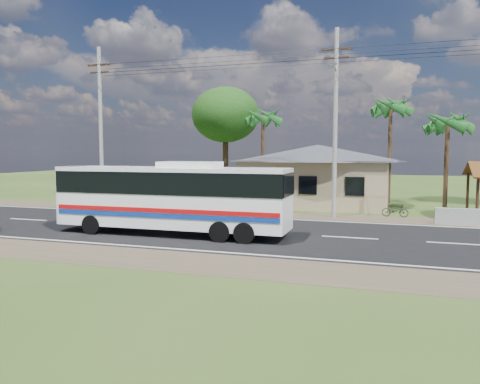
{
  "coord_description": "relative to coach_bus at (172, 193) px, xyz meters",
  "views": [
    {
      "loc": [
        6.29,
        -21.41,
        3.92
      ],
      "look_at": [
        -1.06,
        1.0,
        1.86
      ],
      "focal_mm": 35.0,
      "sensor_mm": 36.0,
      "label": 1
    }
  ],
  "objects": [
    {
      "name": "ground",
      "position": [
        3.5,
        1.74,
        -1.97
      ],
      "size": [
        120.0,
        120.0,
        0.0
      ],
      "primitive_type": "plane",
      "color": "#284418",
      "rests_on": "ground"
    },
    {
      "name": "road",
      "position": [
        3.5,
        1.74,
        -1.96
      ],
      "size": [
        120.0,
        16.0,
        0.03
      ],
      "color": "black",
      "rests_on": "ground"
    },
    {
      "name": "house",
      "position": [
        4.5,
        14.73,
        0.67
      ],
      "size": [
        12.4,
        10.0,
        5.0
      ],
      "color": "tan",
      "rests_on": "ground"
    },
    {
      "name": "utility_poles",
      "position": [
        6.17,
        8.22,
        3.8
      ],
      "size": [
        32.8,
        2.22,
        11.0
      ],
      "color": "#9E9E99",
      "rests_on": "ground"
    },
    {
      "name": "palm_near",
      "position": [
        13.0,
        12.74,
        3.74
      ],
      "size": [
        2.8,
        2.8,
        6.7
      ],
      "color": "#47301E",
      "rests_on": "ground"
    },
    {
      "name": "palm_mid",
      "position": [
        9.5,
        17.24,
        5.19
      ],
      "size": [
        2.8,
        2.8,
        8.2
      ],
      "color": "#47301E",
      "rests_on": "ground"
    },
    {
      "name": "palm_far",
      "position": [
        -0.5,
        17.74,
        4.71
      ],
      "size": [
        2.8,
        2.8,
        7.7
      ],
      "color": "#47301E",
      "rests_on": "ground"
    },
    {
      "name": "tree_behind_house",
      "position": [
        -4.5,
        19.74,
        5.14
      ],
      "size": [
        6.0,
        6.0,
        9.61
      ],
      "color": "#47301E",
      "rests_on": "ground"
    },
    {
      "name": "coach_bus",
      "position": [
        0.0,
        0.0,
        0.0
      ],
      "size": [
        11.14,
        2.53,
        3.45
      ],
      "rotation": [
        0.0,
        0.0,
        0.01
      ],
      "color": "white",
      "rests_on": "ground"
    },
    {
      "name": "motorcycle",
      "position": [
        9.97,
        9.56,
        -1.57
      ],
      "size": [
        1.57,
        0.65,
        0.8
      ],
      "primitive_type": "imported",
      "rotation": [
        0.0,
        0.0,
        1.49
      ],
      "color": "black",
      "rests_on": "ground"
    }
  ]
}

